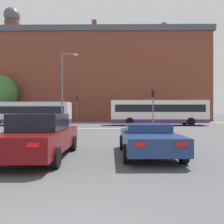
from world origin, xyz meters
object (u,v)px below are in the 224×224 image
(car_saloon_left, at_px, (41,136))
(pedestrian_waiting, at_px, (62,116))
(traffic_light_near_right, at_px, (153,102))
(pedestrian_walking_east, at_px, (166,116))
(pedestrian_walking_west, at_px, (118,116))
(traffic_light_far_left, at_px, (77,105))
(bus_crossing_lead, at_px, (158,112))
(street_lamp_junction, at_px, (65,83))
(bus_crossing_trailing, at_px, (28,113))
(car_roadster_right, at_px, (148,139))

(car_saloon_left, bearing_deg, pedestrian_waiting, 101.28)
(traffic_light_near_right, xyz_separation_m, pedestrian_walking_east, (4.25, 12.14, -1.62))
(pedestrian_walking_west, bearing_deg, traffic_light_near_right, -12.28)
(traffic_light_far_left, bearing_deg, pedestrian_walking_east, 3.10)
(car_saloon_left, relative_size, pedestrian_walking_west, 2.76)
(bus_crossing_lead, relative_size, traffic_light_near_right, 3.00)
(pedestrian_waiting, bearing_deg, traffic_light_far_left, -168.30)
(pedestrian_waiting, distance_m, pedestrian_walking_east, 16.70)
(car_saloon_left, relative_size, pedestrian_walking_east, 2.68)
(street_lamp_junction, relative_size, pedestrian_waiting, 4.67)
(traffic_light_near_right, distance_m, street_lamp_junction, 9.78)
(traffic_light_near_right, bearing_deg, bus_crossing_lead, 73.15)
(pedestrian_walking_east, relative_size, pedestrian_walking_west, 1.03)
(bus_crossing_trailing, height_order, traffic_light_near_right, traffic_light_near_right)
(traffic_light_far_left, xyz_separation_m, pedestrian_walking_west, (6.48, 1.13, -1.73))
(street_lamp_junction, xyz_separation_m, pedestrian_walking_east, (13.72, 10.93, -3.81))
(traffic_light_near_right, distance_m, pedestrian_walking_east, 12.96)
(car_saloon_left, height_order, car_roadster_right, car_saloon_left)
(traffic_light_near_right, bearing_deg, pedestrian_walking_west, 104.99)
(pedestrian_waiting, bearing_deg, street_lamp_junction, 138.22)
(street_lamp_junction, xyz_separation_m, pedestrian_walking_west, (6.11, 11.30, -3.84))
(bus_crossing_lead, xyz_separation_m, street_lamp_junction, (-11.04, -4.01, 3.20))
(car_saloon_left, relative_size, car_roadster_right, 1.12)
(traffic_light_far_left, xyz_separation_m, traffic_light_near_right, (9.83, -11.37, -0.07))
(bus_crossing_lead, bearing_deg, car_roadster_right, 167.53)
(traffic_light_far_left, xyz_separation_m, pedestrian_waiting, (-2.62, 1.04, -1.74))
(car_saloon_left, xyz_separation_m, street_lamp_junction, (-2.77, 15.84, 4.08))
(traffic_light_near_right, xyz_separation_m, pedestrian_walking_west, (-3.35, 12.51, -1.66))
(car_roadster_right, relative_size, traffic_light_near_right, 1.09)
(bus_crossing_trailing, height_order, pedestrian_walking_east, bus_crossing_trailing)
(traffic_light_near_right, height_order, pedestrian_walking_east, traffic_light_near_right)
(traffic_light_near_right, relative_size, pedestrian_waiting, 2.28)
(bus_crossing_lead, distance_m, pedestrian_walking_west, 8.82)
(car_saloon_left, distance_m, traffic_light_far_left, 26.27)
(pedestrian_walking_east, bearing_deg, pedestrian_walking_west, -163.41)
(traffic_light_far_left, relative_size, pedestrian_walking_east, 2.26)
(traffic_light_near_right, bearing_deg, car_roadster_right, -100.81)
(bus_crossing_lead, bearing_deg, bus_crossing_trailing, 91.09)
(pedestrian_waiting, relative_size, pedestrian_walking_east, 0.96)
(car_saloon_left, height_order, bus_crossing_trailing, bus_crossing_trailing)
(traffic_light_near_right, relative_size, pedestrian_walking_west, 2.26)
(bus_crossing_lead, relative_size, street_lamp_junction, 1.46)
(car_roadster_right, bearing_deg, pedestrian_waiting, 109.21)
(car_roadster_right, bearing_deg, traffic_light_near_right, 78.21)
(bus_crossing_lead, xyz_separation_m, traffic_light_near_right, (-1.58, -5.22, 1.01))
(car_saloon_left, distance_m, car_roadster_right, 4.03)
(car_roadster_right, relative_size, bus_crossing_trailing, 0.41)
(car_roadster_right, bearing_deg, bus_crossing_lead, 76.55)
(bus_crossing_lead, height_order, street_lamp_junction, street_lamp_junction)
(pedestrian_waiting, xyz_separation_m, pedestrian_walking_west, (9.10, 0.10, 0.01))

